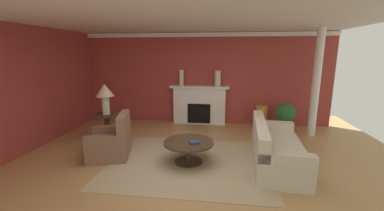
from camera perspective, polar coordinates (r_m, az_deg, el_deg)
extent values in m
plane|color=tan|center=(4.88, -1.94, -14.45)|extent=(9.32, 9.32, 0.00)
cube|color=#9E3833|center=(7.70, 2.09, 6.29)|extent=(7.77, 0.12, 2.79)
cube|color=#9E3833|center=(6.40, -35.76, 2.78)|extent=(0.12, 7.14, 2.79)
cube|color=white|center=(4.70, -1.57, 19.92)|extent=(7.77, 7.14, 0.06)
cube|color=white|center=(7.60, 2.10, 16.13)|extent=(7.77, 0.08, 0.12)
cube|color=tan|center=(5.11, -0.79, -13.04)|extent=(3.18, 2.61, 0.01)
cube|color=white|center=(7.63, 1.73, -0.07)|extent=(1.60, 0.25, 1.13)
cube|color=black|center=(7.66, 1.71, -1.67)|extent=(0.70, 0.26, 0.60)
cube|color=white|center=(7.50, 1.74, 4.34)|extent=(1.80, 0.35, 0.06)
cube|color=beige|center=(5.25, 19.20, -10.47)|extent=(1.04, 2.16, 0.45)
cube|color=beige|center=(5.06, 15.59, -5.93)|extent=(0.35, 2.11, 0.40)
cube|color=beige|center=(4.36, 20.89, -14.18)|extent=(0.91, 0.26, 0.62)
cube|color=beige|center=(6.10, 18.13, -6.34)|extent=(0.91, 0.26, 0.62)
cube|color=brown|center=(5.55, -18.62, -9.22)|extent=(0.97, 0.97, 0.44)
cube|color=brown|center=(5.34, -15.60, -4.49)|extent=(0.35, 0.82, 0.51)
cube|color=brown|center=(5.83, -17.99, -7.31)|extent=(0.81, 0.33, 0.60)
cube|color=brown|center=(5.22, -19.44, -9.70)|extent=(0.81, 0.33, 0.60)
cylinder|color=#3D2D1E|center=(4.95, -0.80, -8.60)|extent=(1.00, 1.00, 0.04)
cylinder|color=#3D2D1E|center=(5.03, -0.79, -10.99)|extent=(0.12, 0.12, 0.41)
cylinder|color=#3D2D1E|center=(5.11, -0.79, -12.95)|extent=(0.56, 0.56, 0.03)
cube|color=#3D2D1E|center=(6.42, -19.28, -2.07)|extent=(0.56, 0.56, 0.04)
cube|color=#3D2D1E|center=(6.51, -19.06, -5.06)|extent=(0.10, 0.10, 0.66)
cube|color=#3D2D1E|center=(6.61, -18.87, -7.63)|extent=(0.45, 0.45, 0.04)
cylinder|color=beige|center=(6.37, -19.43, 0.07)|extent=(0.18, 0.18, 0.45)
cone|color=#C6B284|center=(6.30, -19.67, 3.40)|extent=(0.44, 0.44, 0.30)
cylinder|color=#B7892D|center=(7.43, 15.81, -2.64)|extent=(0.33, 0.33, 0.68)
cylinder|color=beige|center=(7.52, -2.47, 6.42)|extent=(0.14, 0.14, 0.48)
cylinder|color=beige|center=(7.41, 5.99, 6.26)|extent=(0.18, 0.18, 0.47)
cube|color=navy|center=(4.85, 0.59, -8.53)|extent=(0.24, 0.22, 0.04)
cylinder|color=#A8754C|center=(7.35, 20.66, -4.71)|extent=(0.32, 0.32, 0.30)
sphere|color=#28602D|center=(7.24, 20.89, -1.66)|extent=(0.56, 0.56, 0.56)
cylinder|color=white|center=(7.16, 26.87, 4.53)|extent=(0.20, 0.20, 2.79)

